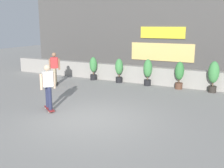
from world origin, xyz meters
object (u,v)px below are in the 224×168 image
object	(u,v)px
skater_far_left	(55,67)
potted_plant_2	(148,71)
potted_plant_1	(119,69)
potted_plant_0	(93,67)
potted_plant_4	(214,75)
potted_plant_3	(179,74)
skater_far_right	(48,85)

from	to	relation	value
skater_far_left	potted_plant_2	bearing A→B (deg)	25.22
potted_plant_1	potted_plant_2	world-z (taller)	potted_plant_2
potted_plant_0	potted_plant_4	distance (m)	6.39
potted_plant_3	skater_far_right	xyz separation A→B (m)	(-3.54, -5.44, 0.19)
potted_plant_3	skater_far_right	distance (m)	6.49
potted_plant_0	skater_far_right	world-z (taller)	skater_far_right
potted_plant_4	skater_far_right	size ratio (longest dim) A/B	0.86
potted_plant_2	potted_plant_4	bearing A→B (deg)	0.00
potted_plant_4	skater_far_right	bearing A→B (deg)	-133.12
potted_plant_2	skater_far_right	world-z (taller)	skater_far_right
potted_plant_3	skater_far_left	distance (m)	6.28
potted_plant_1	potted_plant_2	xyz separation A→B (m)	(1.62, 0.00, 0.05)
potted_plant_3	skater_far_left	bearing A→B (deg)	-161.05
potted_plant_1	potted_plant_0	bearing A→B (deg)	-180.00
potted_plant_4	skater_far_left	xyz separation A→B (m)	(-7.49, -2.04, 0.10)
potted_plant_4	potted_plant_0	bearing A→B (deg)	-180.00
potted_plant_1	potted_plant_4	size ratio (longest dim) A/B	0.89
potted_plant_4	potted_plant_1	bearing A→B (deg)	180.00
potted_plant_3	skater_far_left	world-z (taller)	skater_far_left
potted_plant_1	potted_plant_4	distance (m)	4.78
potted_plant_0	potted_plant_4	xyz separation A→B (m)	(6.39, 0.00, 0.12)
potted_plant_3	potted_plant_4	distance (m)	1.55
potted_plant_3	skater_far_right	size ratio (longest dim) A/B	0.79
potted_plant_2	skater_far_right	distance (m)	5.77
potted_plant_1	potted_plant_3	world-z (taller)	potted_plant_3
potted_plant_4	skater_far_left	distance (m)	7.77
potted_plant_1	skater_far_right	world-z (taller)	skater_far_right
potted_plant_1	potted_plant_3	distance (m)	3.23
skater_far_right	potted_plant_2	bearing A→B (deg)	70.47
potted_plant_1	potted_plant_4	bearing A→B (deg)	0.00
potted_plant_3	skater_far_right	bearing A→B (deg)	-123.06
potted_plant_3	skater_far_right	world-z (taller)	skater_far_right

